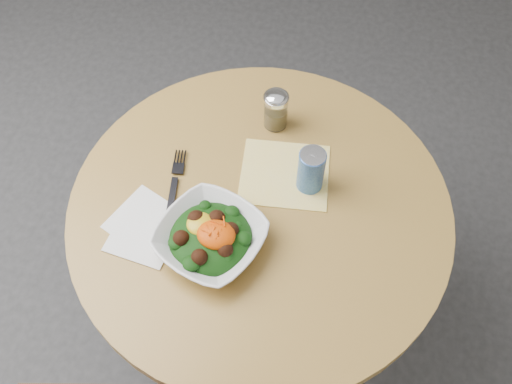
# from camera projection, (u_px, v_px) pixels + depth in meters

# --- Properties ---
(ground) EXTENTS (6.00, 6.00, 0.00)m
(ground) POSITION_uv_depth(u_px,v_px,m) (259.00, 320.00, 1.96)
(ground) COLOR #2A2A2D
(ground) RESTS_ON ground
(table) EXTENTS (0.90, 0.90, 0.75)m
(table) POSITION_uv_depth(u_px,v_px,m) (259.00, 245.00, 1.50)
(table) COLOR black
(table) RESTS_ON ground
(cloth_napkin) EXTENTS (0.23, 0.21, 0.00)m
(cloth_napkin) POSITION_uv_depth(u_px,v_px,m) (285.00, 174.00, 1.38)
(cloth_napkin) COLOR #DCB30B
(cloth_napkin) RESTS_ON table
(paper_napkins) EXTENTS (0.19, 0.21, 0.00)m
(paper_napkins) POSITION_uv_depth(u_px,v_px,m) (144.00, 227.00, 1.30)
(paper_napkins) COLOR white
(paper_napkins) RESTS_ON table
(salad_bowl) EXTENTS (0.30, 0.30, 0.09)m
(salad_bowl) POSITION_uv_depth(u_px,v_px,m) (211.00, 237.00, 1.25)
(salad_bowl) COLOR silver
(salad_bowl) RESTS_ON table
(fork) EXTENTS (0.05, 0.23, 0.00)m
(fork) POSITION_uv_depth(u_px,v_px,m) (175.00, 185.00, 1.36)
(fork) COLOR black
(fork) RESTS_ON table
(spice_shaker) EXTENTS (0.06, 0.06, 0.11)m
(spice_shaker) POSITION_uv_depth(u_px,v_px,m) (276.00, 110.00, 1.42)
(spice_shaker) COLOR silver
(spice_shaker) RESTS_ON table
(beverage_can) EXTENTS (0.06, 0.06, 0.12)m
(beverage_can) POSITION_uv_depth(u_px,v_px,m) (311.00, 170.00, 1.31)
(beverage_can) COLOR navy
(beverage_can) RESTS_ON table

